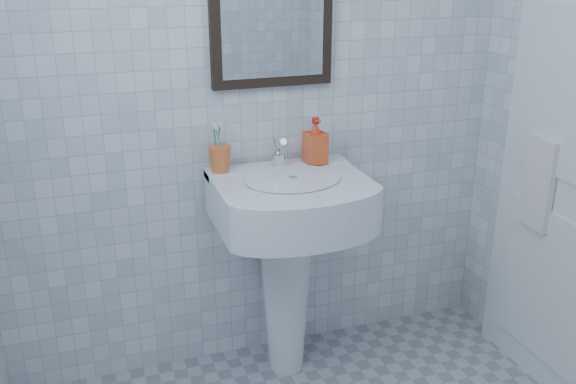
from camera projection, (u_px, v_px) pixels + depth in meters
name	position (u px, v px, depth m)	size (l,w,h in m)	color
wall_back	(256.00, 84.00, 2.61)	(2.20, 0.02, 2.50)	white
washbasin	(288.00, 242.00, 2.66)	(0.60, 0.44, 0.93)	white
faucet	(279.00, 154.00, 2.63)	(0.05, 0.12, 0.13)	silver
toothbrush_cup	(220.00, 159.00, 2.57)	(0.09, 0.09, 0.11)	orange
soap_dispenser	(315.00, 141.00, 2.67)	(0.09, 0.09, 0.19)	red
wall_mirror	(272.00, 7.00, 2.50)	(0.50, 0.04, 0.62)	black
bathroom_door	(576.00, 163.00, 2.45)	(0.04, 0.80, 2.00)	silver
towel_ring	(549.00, 141.00, 2.55)	(0.18, 0.18, 0.01)	silver
hand_towel	(538.00, 184.00, 2.60)	(0.03, 0.16, 0.38)	silver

